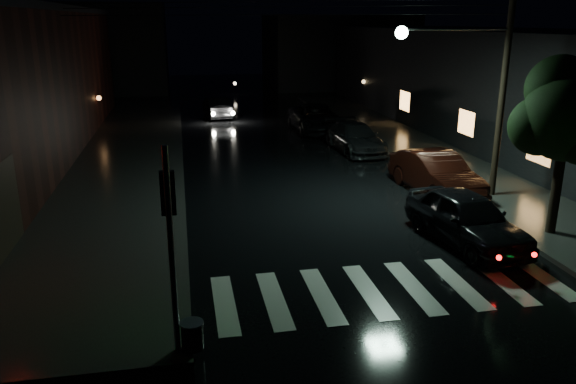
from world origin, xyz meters
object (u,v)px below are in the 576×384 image
parked_car_a (466,218)px  oncoming_car (217,107)px  parked_car_c (355,138)px  parked_car_d (317,118)px  parked_car_b (436,173)px

parked_car_a → oncoming_car: parked_car_a is taller
parked_car_c → parked_car_d: (-0.65, 5.69, 0.08)m
parked_car_d → oncoming_car: size_ratio=1.35×
parked_car_a → parked_car_d: (-0.19, 18.31, 0.01)m
parked_car_a → oncoming_car: size_ratio=1.09×
parked_car_a → parked_car_b: parked_car_b is taller
oncoming_car → parked_car_d: bearing=126.6°
parked_car_c → oncoming_car: size_ratio=1.16×
parked_car_b → parked_car_d: (-1.49, 13.39, -0.01)m
parked_car_a → oncoming_car: 25.27m
parked_car_a → parked_car_b: 5.08m
parked_car_a → parked_car_d: bearing=82.9°
parked_car_c → parked_car_d: bearing=93.5°
parked_car_a → parked_car_c: size_ratio=0.94×
parked_car_a → parked_car_b: size_ratio=0.95×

